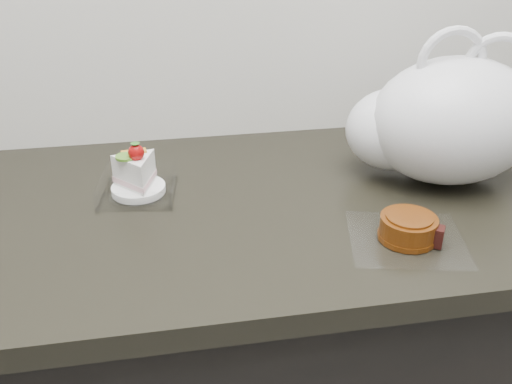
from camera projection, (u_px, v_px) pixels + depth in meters
name	position (u px, v px, depth m)	size (l,w,h in m)	color
counter	(245.00, 382.00, 1.23)	(2.04, 0.64, 0.90)	black
cake_tray	(138.00, 180.00, 1.03)	(0.15, 0.15, 0.10)	white
mooncake_wrap	(409.00, 230.00, 0.90)	(0.21, 0.20, 0.04)	white
plastic_bag	(442.00, 121.00, 1.05)	(0.38, 0.30, 0.29)	white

